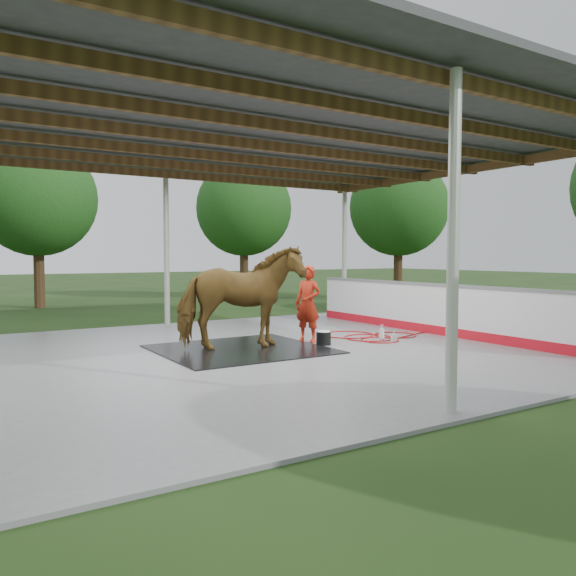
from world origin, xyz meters
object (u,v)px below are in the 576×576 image
horse (241,297)px  handler (308,304)px  dasher_board (432,310)px  wash_bucket (324,338)px

horse → handler: (1.63, 0.16, -0.21)m
dasher_board → handler: handler is taller
dasher_board → horse: horse is taller
handler → wash_bucket: size_ratio=5.36×
dasher_board → handler: size_ratio=5.07×
wash_bucket → handler: bearing=94.7°
horse → wash_bucket: bearing=-89.5°
dasher_board → wash_bucket: dasher_board is taller
horse → wash_bucket: horse is taller
horse → handler: bearing=-72.3°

